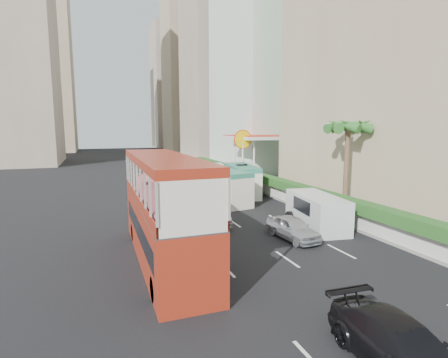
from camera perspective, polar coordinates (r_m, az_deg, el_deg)
name	(u,v)px	position (r m, az deg, el deg)	size (l,w,h in m)	color
ground_plane	(275,246)	(19.58, 8.31, -10.70)	(200.00, 200.00, 0.00)	black
double_decker_bus	(164,209)	(16.94, -9.74, -4.84)	(2.50, 11.00, 5.06)	maroon
car_silver_lane_a	(209,224)	(23.58, -2.39, -7.32)	(1.56, 4.47, 1.47)	#B9BCC1
car_silver_lane_b	(292,239)	(20.86, 11.09, -9.57)	(1.56, 3.87, 1.32)	#B9BCC1
van_asset	(213,197)	(32.67, -1.79, -2.90)	(1.97, 4.26, 1.19)	silver
minibus_near	(222,186)	(29.80, -0.33, -1.18)	(2.15, 6.46, 2.87)	silver
minibus_far	(242,180)	(33.32, 2.88, -0.21)	(2.14, 6.41, 2.84)	silver
panel_van_near	(317,211)	(23.25, 14.87, -5.13)	(2.11, 5.28, 2.11)	silver
panel_van_far	(216,174)	(40.97, -1.33, 0.87)	(2.08, 5.21, 2.08)	silver
sidewalk	(244,177)	(45.40, 3.36, 0.37)	(6.00, 120.00, 0.18)	#99968C
kerb_wall	(263,187)	(34.28, 6.37, -1.26)	(0.30, 44.00, 1.00)	silver
hedge	(263,178)	(34.15, 6.40, 0.15)	(1.10, 44.00, 0.70)	#2D6626
palm_tree	(346,170)	(26.41, 19.32, 1.39)	(0.36, 0.36, 6.40)	brown
shell_station	(258,157)	(43.71, 5.64, 3.55)	(6.50, 8.00, 5.50)	silver
tower_mid	(223,41)	(81.14, -0.15, 21.60)	(16.00, 16.00, 50.00)	tan
tower_far_a	(191,72)	(102.80, -5.47, 17.03)	(14.00, 14.00, 44.00)	tan
tower_far_b	(174,88)	(123.76, -8.11, 14.56)	(14.00, 14.00, 40.00)	tan
tower_left_b	(39,64)	(108.34, -27.94, 16.22)	(16.00, 16.00, 46.00)	tan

